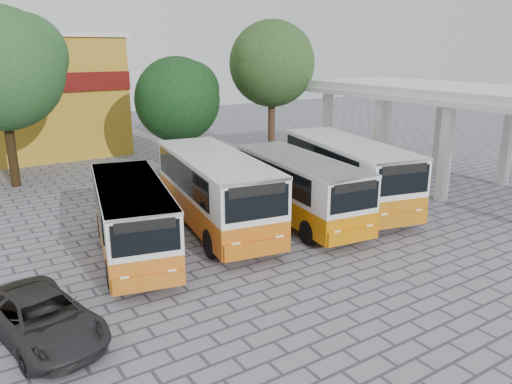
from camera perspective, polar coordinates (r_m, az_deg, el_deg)
ground at (r=19.71m, az=10.69°, el=-6.00°), size 90.00×90.00×0.00m
terminal_shelter at (r=28.99m, az=20.99°, el=10.33°), size 6.80×15.80×5.40m
bus_far_left at (r=18.53m, az=-13.99°, el=-2.51°), size 3.91×7.88×2.70m
bus_centre_left at (r=20.66m, az=-4.67°, el=0.57°), size 4.04×9.01×3.12m
bus_centre_right at (r=21.63m, az=4.98°, el=0.81°), size 3.36×8.09×2.82m
bus_far_right at (r=23.96m, az=10.36°, el=2.56°), size 4.54×9.13×3.13m
tree_left at (r=29.64m, az=-27.09°, el=12.85°), size 6.72×6.40×9.49m
tree_middle at (r=30.31m, az=-8.90°, el=10.71°), size 5.27×5.02×6.89m
tree_right at (r=32.75m, az=1.92°, el=14.75°), size 5.71×5.43×9.07m
parked_car at (r=14.44m, az=-23.27°, el=-13.06°), size 2.93×4.78×1.24m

